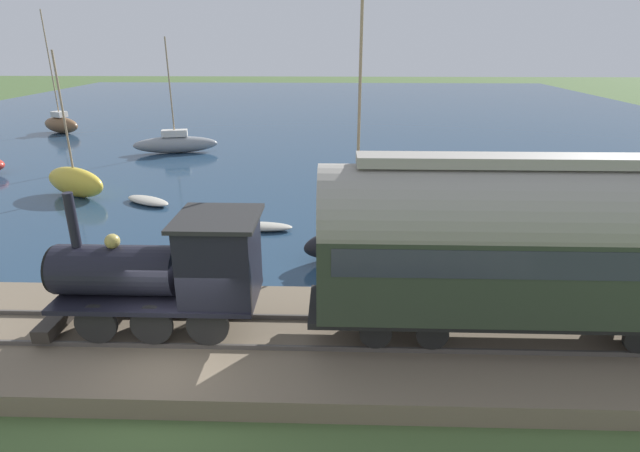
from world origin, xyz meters
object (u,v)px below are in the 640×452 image
(sailboat_yellow, at_px, (75,181))
(rowboat_far_out, at_px, (259,226))
(sailboat_gray, at_px, (176,143))
(rowboat_mid_harbor, at_px, (148,201))
(rowboat_off_pier, at_px, (504,233))
(sailboat_brown, at_px, (61,124))
(passenger_coach, at_px, (538,241))
(sailboat_black, at_px, (356,237))
(steam_locomotive, at_px, (171,268))

(sailboat_yellow, height_order, rowboat_far_out, sailboat_yellow)
(sailboat_gray, distance_m, rowboat_far_out, 16.86)
(rowboat_mid_harbor, distance_m, rowboat_off_pier, 16.29)
(sailboat_gray, bearing_deg, rowboat_off_pier, -142.79)
(sailboat_brown, relative_size, sailboat_yellow, 1.38)
(passenger_coach, height_order, rowboat_off_pier, passenger_coach)
(sailboat_black, xyz_separation_m, rowboat_off_pier, (1.98, -6.00, -0.56))
(sailboat_brown, distance_m, sailboat_gray, 14.17)
(sailboat_yellow, bearing_deg, passenger_coach, -100.07)
(rowboat_mid_harbor, bearing_deg, rowboat_off_pier, -74.34)
(steam_locomotive, height_order, rowboat_off_pier, steam_locomotive)
(sailboat_brown, relative_size, rowboat_far_out, 3.44)
(rowboat_far_out, xyz_separation_m, rowboat_mid_harbor, (3.34, 5.91, 0.00))
(sailboat_yellow, bearing_deg, sailboat_brown, 55.79)
(sailboat_brown, bearing_deg, sailboat_gray, -97.00)
(passenger_coach, height_order, rowboat_mid_harbor, passenger_coach)
(rowboat_mid_harbor, bearing_deg, sailboat_yellow, 103.79)
(sailboat_brown, xyz_separation_m, rowboat_off_pier, (-22.83, -29.98, -0.60))
(sailboat_brown, height_order, rowboat_far_out, sailboat_brown)
(sailboat_black, bearing_deg, passenger_coach, -172.59)
(sailboat_gray, distance_m, rowboat_mid_harbor, 11.68)
(rowboat_off_pier, bearing_deg, sailboat_brown, 54.67)
(sailboat_gray, xyz_separation_m, rowboat_mid_harbor, (-11.48, -2.11, -0.50))
(rowboat_far_out, bearing_deg, sailboat_gray, 31.52)
(sailboat_yellow, bearing_deg, rowboat_far_out, -88.05)
(passenger_coach, relative_size, rowboat_mid_harbor, 3.86)
(sailboat_brown, bearing_deg, sailboat_yellow, -125.55)
(rowboat_mid_harbor, bearing_deg, sailboat_black, -91.40)
(sailboat_gray, bearing_deg, rowboat_far_out, -163.81)
(sailboat_brown, xyz_separation_m, rowboat_mid_harbor, (-18.95, -14.16, -0.62))
(sailboat_yellow, xyz_separation_m, rowboat_off_pier, (-5.00, -19.84, -0.60))
(steam_locomotive, xyz_separation_m, sailboat_black, (6.03, -4.73, -1.55))
(passenger_coach, xyz_separation_m, sailboat_yellow, (13.01, 17.76, -2.33))
(steam_locomotive, relative_size, rowboat_mid_harbor, 1.99)
(sailboat_black, bearing_deg, sailboat_gray, 8.91)
(sailboat_gray, bearing_deg, steam_locomotive, -175.09)
(sailboat_black, bearing_deg, sailboat_yellow, 37.60)
(passenger_coach, height_order, sailboat_black, sailboat_black)
(sailboat_black, xyz_separation_m, rowboat_mid_harbor, (5.86, 9.82, -0.58))
(sailboat_black, height_order, rowboat_far_out, sailboat_black)
(steam_locomotive, xyz_separation_m, rowboat_far_out, (8.55, -0.82, -2.13))
(steam_locomotive, xyz_separation_m, rowboat_off_pier, (8.02, -10.73, -2.11))
(sailboat_black, bearing_deg, steam_locomotive, 116.31)
(steam_locomotive, distance_m, sailboat_brown, 36.39)
(steam_locomotive, relative_size, rowboat_off_pier, 2.12)
(sailboat_yellow, xyz_separation_m, rowboat_mid_harbor, (-1.12, -4.02, -0.62))
(sailboat_black, xyz_separation_m, sailboat_gray, (17.34, 11.93, -0.08))
(steam_locomotive, distance_m, rowboat_far_out, 8.85)
(rowboat_far_out, height_order, rowboat_mid_harbor, rowboat_mid_harbor)
(rowboat_off_pier, bearing_deg, sailboat_gray, 51.39)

